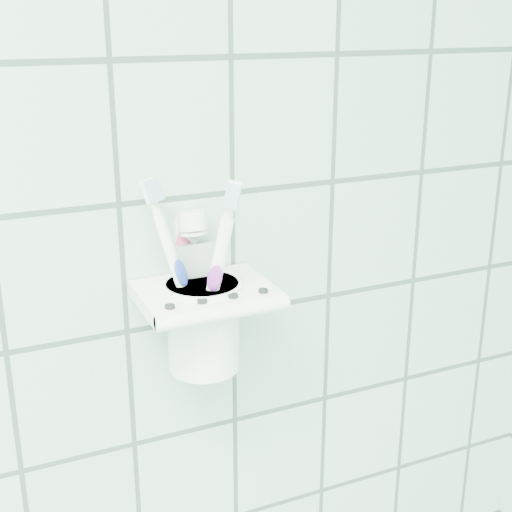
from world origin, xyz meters
The scene contains 6 objects.
holder_bracket centered at (0.64, 1.15, 1.30)m, with size 0.12×0.10×0.04m.
cup centered at (0.64, 1.16, 1.27)m, with size 0.08×0.08×0.09m.
toothbrush_pink centered at (0.63, 1.14, 1.32)m, with size 0.05×0.04×0.19m.
toothbrush_blue centered at (0.63, 1.16, 1.33)m, with size 0.02×0.06×0.21m.
toothbrush_orange centered at (0.63, 1.15, 1.32)m, with size 0.04×0.04×0.19m.
toothpaste_tube centered at (0.64, 1.16, 1.31)m, with size 0.04×0.03×0.15m.
Camera 1 is at (0.43, 0.56, 1.55)m, focal length 50.00 mm.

